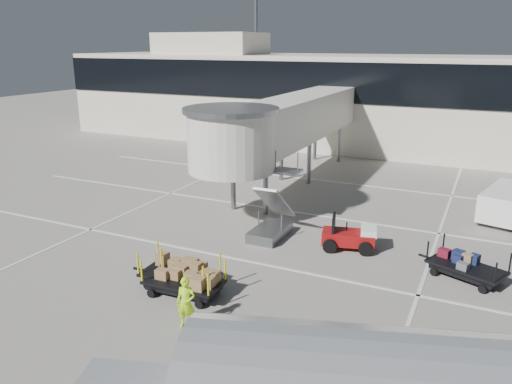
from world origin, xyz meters
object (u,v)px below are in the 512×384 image
Objects in this scene: box_cart_near at (181,281)px; minivan at (507,201)px; suitcase_cart at (466,268)px; box_cart_far at (180,274)px; ground_worker at (186,303)px; baggage_tug at (350,237)px; belt_loader at (234,137)px.

box_cart_near is 18.26m from minivan.
box_cart_far is at bearing -128.30° from suitcase_cart.
suitcase_cart is 11.26m from box_cart_near.
minivan is (11.33, 14.10, 0.48)m from box_cart_far.
box_cart_far is at bearing 123.20° from box_cart_near.
suitcase_cart is 11.31m from box_cart_far.
suitcase_cart is 11.24m from ground_worker.
box_cart_near is (-4.56, -6.94, -0.03)m from baggage_tug.
belt_loader reaches higher than baggage_tug.
ground_worker is (-8.13, -7.74, 0.40)m from suitcase_cart.
minivan is at bearing 36.35° from baggage_tug.
baggage_tug is at bearing 54.52° from box_cart_near.
box_cart_far is (-0.33, 0.46, -0.01)m from box_cart_near.
baggage_tug is 0.72× the size of box_cart_near.
suitcase_cart is at bearing 29.65° from box_cart_near.
box_cart_near is 0.76× the size of minivan.
ground_worker is 0.37× the size of belt_loader.
belt_loader is at bearing 111.62° from box_cart_near.
minivan is (6.44, 7.62, 0.44)m from baggage_tug.
box_cart_near is 28.07m from belt_loader.
ground_worker reaches higher than box_cart_far.
box_cart_far is 18.10m from minivan.
suitcase_cart is 0.74× the size of minivan.
suitcase_cart is at bearing -26.78° from belt_loader.
box_cart_far reaches higher than box_cart_near.
baggage_tug is 5.10m from suitcase_cart.
ground_worker is at bearing -123.12° from baggage_tug.
belt_loader is at bearing 116.83° from baggage_tug.
suitcase_cart is 0.98× the size of box_cart_near.
ground_worker reaches higher than minivan.
box_cart_far is 0.76× the size of belt_loader.
box_cart_near is at bearing 114.48° from ground_worker.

